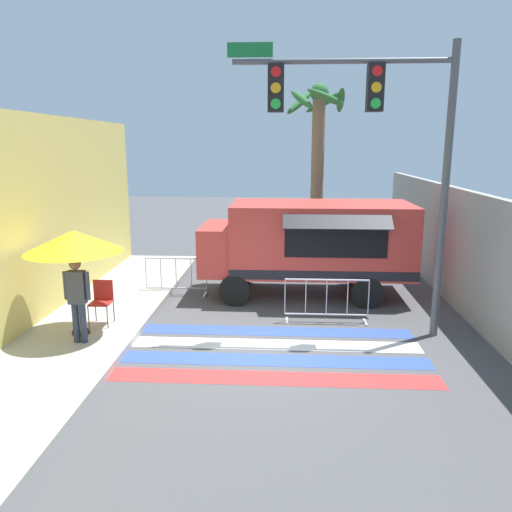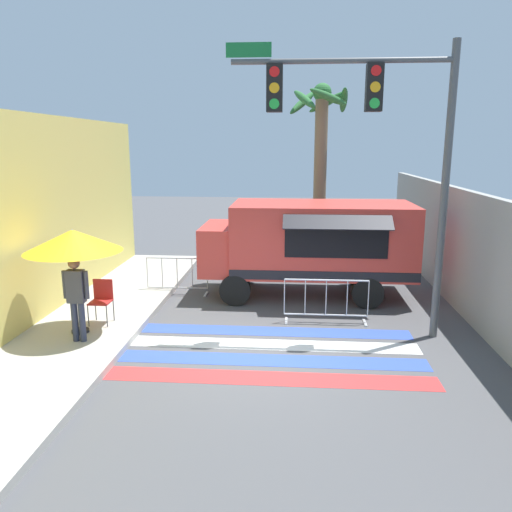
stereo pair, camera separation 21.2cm
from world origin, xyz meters
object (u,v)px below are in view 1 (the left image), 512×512
(traffic_signal_pole, at_px, (376,129))
(barricade_front, at_px, (326,301))
(food_truck, at_px, (305,241))
(patio_umbrella, at_px, (74,242))
(vendor_person, at_px, (77,295))
(palm_tree, at_px, (318,151))
(folding_chair, at_px, (102,298))
(barricade_side, at_px, (176,277))

(traffic_signal_pole, xyz_separation_m, barricade_front, (-0.81, 0.69, -3.84))
(food_truck, xyz_separation_m, traffic_signal_pole, (1.25, -2.87, 2.83))
(food_truck, xyz_separation_m, patio_umbrella, (-4.82, -3.58, 0.61))
(vendor_person, xyz_separation_m, palm_tree, (5.14, 7.78, 2.69))
(vendor_person, bearing_deg, barricade_front, 31.75)
(patio_umbrella, distance_m, palm_tree, 9.21)
(food_truck, distance_m, palm_tree, 4.43)
(folding_chair, height_order, barricade_side, folding_chair)
(traffic_signal_pole, height_order, palm_tree, traffic_signal_pole)
(barricade_front, height_order, palm_tree, palm_tree)
(barricade_front, bearing_deg, vendor_person, -159.81)
(food_truck, distance_m, barricade_front, 2.44)
(patio_umbrella, bearing_deg, traffic_signal_pole, 6.66)
(palm_tree, bearing_deg, patio_umbrella, -126.08)
(food_truck, bearing_deg, traffic_signal_pole, -66.43)
(food_truck, distance_m, barricade_side, 3.65)
(folding_chair, distance_m, barricade_side, 2.92)
(patio_umbrella, relative_size, barricade_side, 1.30)
(barricade_front, bearing_deg, folding_chair, -171.50)
(traffic_signal_pole, height_order, barricade_front, traffic_signal_pole)
(folding_chair, height_order, vendor_person, vendor_person)
(barricade_side, bearing_deg, traffic_signal_pole, -29.15)
(vendor_person, height_order, barricade_front, vendor_person)
(food_truck, bearing_deg, vendor_person, -138.85)
(folding_chair, distance_m, vendor_person, 1.19)
(folding_chair, relative_size, barricade_side, 0.57)
(food_truck, height_order, folding_chair, food_truck)
(food_truck, distance_m, folding_chair, 5.48)
(traffic_signal_pole, distance_m, palm_tree, 6.67)
(traffic_signal_pole, xyz_separation_m, patio_umbrella, (-6.07, -0.71, -2.22))
(patio_umbrella, xyz_separation_m, vendor_person, (0.19, -0.47, -0.98))
(patio_umbrella, relative_size, vendor_person, 1.27)
(food_truck, height_order, palm_tree, palm_tree)
(food_truck, xyz_separation_m, folding_chair, (-4.57, -2.93, -0.78))
(patio_umbrella, relative_size, palm_tree, 0.37)
(vendor_person, height_order, barricade_side, vendor_person)
(barricade_front, bearing_deg, palm_tree, 89.27)
(patio_umbrella, height_order, palm_tree, palm_tree)
(palm_tree, bearing_deg, barricade_front, -90.73)
(traffic_signal_pole, bearing_deg, folding_chair, -179.41)
(barricade_front, bearing_deg, barricade_side, 153.52)
(barricade_front, xyz_separation_m, barricade_side, (-3.94, 1.96, -0.01))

